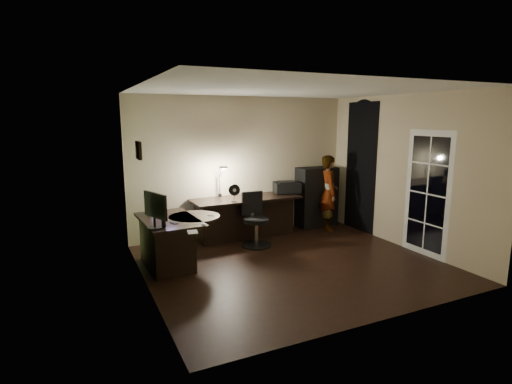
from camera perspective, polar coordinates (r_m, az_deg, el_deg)
name	(u,v)px	position (r m, az deg, el deg)	size (l,w,h in m)	color
floor	(292,264)	(6.49, 5.23, -10.22)	(4.50, 4.00, 0.01)	black
ceiling	(296,89)	(6.08, 5.67, 14.41)	(4.50, 4.00, 0.01)	silver
wall_back	(242,166)	(7.91, -1.96, 3.73)	(4.50, 0.01, 2.70)	#C3B28E
wall_front	(388,206)	(4.56, 18.33, -1.91)	(4.50, 0.01, 2.70)	#C3B28E
wall_left	(143,192)	(5.37, -15.78, 0.06)	(0.01, 4.00, 2.70)	#C3B28E
wall_right	(404,172)	(7.53, 20.42, 2.72)	(0.01, 4.00, 2.70)	#C3B28E
green_wall_overlay	(145,191)	(5.37, -15.63, 0.07)	(0.00, 4.00, 2.70)	#495E29
arched_doorway	(361,167)	(8.36, 14.72, 3.41)	(0.01, 0.90, 2.60)	black
french_door	(427,194)	(7.19, 23.26, -0.25)	(0.02, 0.92, 2.10)	white
framed_picture	(139,150)	(5.75, -16.44, 5.73)	(0.04, 0.30, 0.25)	black
desk_left	(170,242)	(6.42, -12.20, -7.03)	(0.81, 1.31, 0.76)	black
desk_right	(246,218)	(7.72, -1.40, -3.68)	(2.10, 0.73, 0.79)	black
cabinet	(316,197)	(8.60, 8.63, -0.69)	(0.84, 0.42, 1.26)	black
laptop_stand	(156,210)	(6.68, -14.13, -2.55)	(0.25, 0.21, 0.10)	silver
laptop	(155,200)	(6.65, -14.20, -1.18)	(0.32, 0.30, 0.22)	silver
monitor	(154,215)	(5.78, -14.32, -3.26)	(0.11, 0.56, 0.37)	black
mouse	(203,224)	(5.81, -7.52, -4.62)	(0.07, 0.10, 0.04)	silver
phone	(174,223)	(6.03, -11.62, -4.33)	(0.07, 0.13, 0.01)	black
pen	(210,216)	(6.37, -6.53, -3.36)	(0.01, 0.12, 0.01)	black
speaker	(164,222)	(5.80, -13.05, -4.15)	(0.07, 0.07, 0.17)	black
notepad	(193,232)	(5.51, -9.05, -5.66)	(0.13, 0.19, 0.01)	silver
desk_fan	(234,193)	(7.15, -3.15, -0.12)	(0.21, 0.11, 0.32)	black
headphones	(257,197)	(7.37, 0.10, -0.72)	(0.18, 0.07, 0.08)	navy
printer	(287,187)	(8.08, 4.42, 0.76)	(0.50, 0.39, 0.22)	black
desk_lamp	(220,180)	(7.58, -5.23, 1.69)	(0.16, 0.29, 0.64)	black
office_chair	(256,220)	(7.17, 0.05, -4.03)	(0.54, 0.54, 0.97)	black
person	(329,193)	(8.35, 10.34, -0.10)	(0.55, 0.37, 1.54)	#D8A88C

